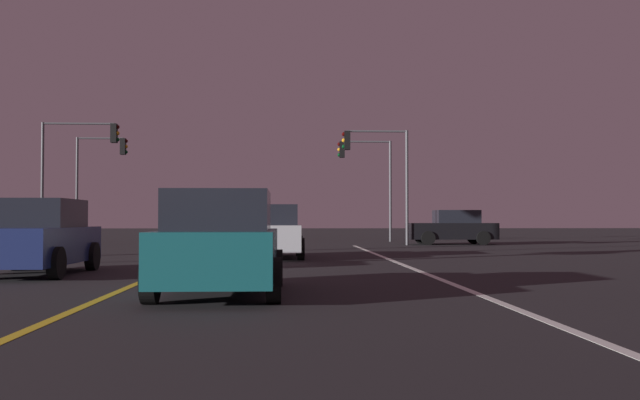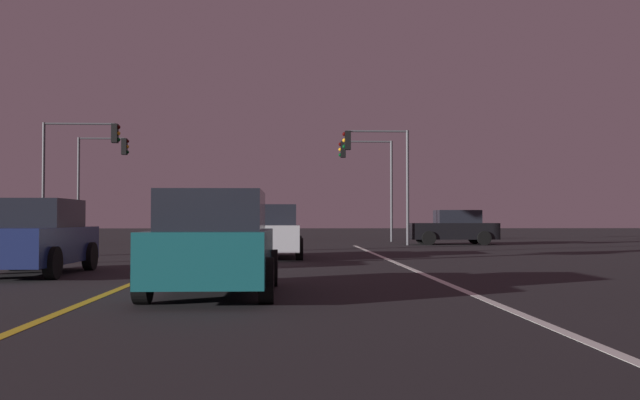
{
  "view_description": "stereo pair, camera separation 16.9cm",
  "coord_description": "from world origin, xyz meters",
  "px_view_note": "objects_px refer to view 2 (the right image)",
  "views": [
    {
      "loc": [
        2.89,
        0.08,
        1.23
      ],
      "look_at": [
        4.23,
        29.29,
        2.04
      ],
      "focal_mm": 39.85,
      "sensor_mm": 36.0,
      "label": 1
    },
    {
      "loc": [
        3.06,
        0.08,
        1.23
      ],
      "look_at": [
        4.23,
        29.29,
        2.04
      ],
      "focal_mm": 39.85,
      "sensor_mm": 36.0,
      "label": 2
    }
  ],
  "objects_px": {
    "traffic_light_near_left": "(80,154)",
    "traffic_light_near_right": "(377,160)",
    "car_ahead_far": "(271,232)",
    "traffic_light_far_right": "(367,167)",
    "car_lead_same_lane": "(214,245)",
    "car_oncoming": "(33,238)",
    "traffic_light_far_left": "(102,165)",
    "car_crossing_side": "(454,228)"
  },
  "relations": [
    {
      "from": "car_lead_same_lane",
      "to": "traffic_light_far_left",
      "type": "xyz_separation_m",
      "value": [
        -9.17,
        27.65,
        3.41
      ]
    },
    {
      "from": "traffic_light_far_right",
      "to": "traffic_light_far_left",
      "type": "xyz_separation_m",
      "value": [
        -14.63,
        -0.0,
        0.06
      ]
    },
    {
      "from": "car_ahead_far",
      "to": "traffic_light_far_left",
      "type": "distance_m",
      "value": 19.57
    },
    {
      "from": "car_oncoming",
      "to": "car_lead_same_lane",
      "type": "bearing_deg",
      "value": 45.43
    },
    {
      "from": "car_crossing_side",
      "to": "traffic_light_far_left",
      "type": "height_order",
      "value": "traffic_light_far_left"
    },
    {
      "from": "traffic_light_near_left",
      "to": "traffic_light_far_right",
      "type": "bearing_deg",
      "value": 21.15
    },
    {
      "from": "car_ahead_far",
      "to": "car_lead_same_lane",
      "type": "bearing_deg",
      "value": 176.85
    },
    {
      "from": "car_ahead_far",
      "to": "traffic_light_near_right",
      "type": "distance_m",
      "value": 12.52
    },
    {
      "from": "car_crossing_side",
      "to": "traffic_light_far_left",
      "type": "distance_m",
      "value": 19.32
    },
    {
      "from": "car_oncoming",
      "to": "car_lead_same_lane",
      "type": "xyz_separation_m",
      "value": [
        4.54,
        -4.47,
        0.0
      ]
    },
    {
      "from": "car_lead_same_lane",
      "to": "traffic_light_near_right",
      "type": "distance_m",
      "value": 23.03
    },
    {
      "from": "traffic_light_near_right",
      "to": "traffic_light_near_left",
      "type": "height_order",
      "value": "traffic_light_near_left"
    },
    {
      "from": "car_oncoming",
      "to": "traffic_light_near_left",
      "type": "distance_m",
      "value": 18.51
    },
    {
      "from": "car_lead_same_lane",
      "to": "traffic_light_far_left",
      "type": "height_order",
      "value": "traffic_light_far_left"
    },
    {
      "from": "car_ahead_far",
      "to": "traffic_light_far_right",
      "type": "relative_size",
      "value": 0.76
    },
    {
      "from": "car_lead_same_lane",
      "to": "traffic_light_far_right",
      "type": "height_order",
      "value": "traffic_light_far_right"
    },
    {
      "from": "car_oncoming",
      "to": "traffic_light_far_right",
      "type": "xyz_separation_m",
      "value": [
        10.0,
        23.18,
        3.35
      ]
    },
    {
      "from": "traffic_light_far_right",
      "to": "car_lead_same_lane",
      "type": "bearing_deg",
      "value": 78.83
    },
    {
      "from": "traffic_light_near_left",
      "to": "traffic_light_far_left",
      "type": "bearing_deg",
      "value": 94.27
    },
    {
      "from": "traffic_light_near_left",
      "to": "car_crossing_side",
      "type": "bearing_deg",
      "value": 3.22
    },
    {
      "from": "traffic_light_near_right",
      "to": "traffic_light_far_left",
      "type": "xyz_separation_m",
      "value": [
        -14.53,
        5.5,
        0.12
      ]
    },
    {
      "from": "traffic_light_near_left",
      "to": "traffic_light_near_right",
      "type": "bearing_deg",
      "value": -0.0
    },
    {
      "from": "car_oncoming",
      "to": "traffic_light_far_right",
      "type": "relative_size",
      "value": 0.76
    },
    {
      "from": "car_crossing_side",
      "to": "traffic_light_far_right",
      "type": "height_order",
      "value": "traffic_light_far_right"
    },
    {
      "from": "traffic_light_far_left",
      "to": "traffic_light_near_left",
      "type": "bearing_deg",
      "value": -85.73
    },
    {
      "from": "traffic_light_near_right",
      "to": "car_crossing_side",
      "type": "bearing_deg",
      "value": -165.57
    },
    {
      "from": "car_ahead_far",
      "to": "traffic_light_far_right",
      "type": "height_order",
      "value": "traffic_light_far_right"
    },
    {
      "from": "car_lead_same_lane",
      "to": "traffic_light_near_left",
      "type": "relative_size",
      "value": 0.74
    },
    {
      "from": "car_crossing_side",
      "to": "traffic_light_far_right",
      "type": "bearing_deg",
      "value": -49.37
    },
    {
      "from": "car_oncoming",
      "to": "car_lead_same_lane",
      "type": "height_order",
      "value": "same"
    },
    {
      "from": "traffic_light_near_right",
      "to": "traffic_light_near_left",
      "type": "relative_size",
      "value": 0.95
    },
    {
      "from": "car_ahead_far",
      "to": "traffic_light_near_right",
      "type": "xyz_separation_m",
      "value": [
        4.75,
        11.11,
        3.29
      ]
    },
    {
      "from": "car_crossing_side",
      "to": "traffic_light_near_right",
      "type": "distance_m",
      "value": 5.24
    },
    {
      "from": "car_crossing_side",
      "to": "car_oncoming",
      "type": "bearing_deg",
      "value": 53.47
    },
    {
      "from": "car_oncoming",
      "to": "car_crossing_side",
      "type": "height_order",
      "value": "same"
    },
    {
      "from": "car_oncoming",
      "to": "car_lead_same_lane",
      "type": "relative_size",
      "value": 1.0
    },
    {
      "from": "car_lead_same_lane",
      "to": "traffic_light_near_left",
      "type": "height_order",
      "value": "traffic_light_near_left"
    },
    {
      "from": "car_ahead_far",
      "to": "traffic_light_near_right",
      "type": "height_order",
      "value": "traffic_light_near_right"
    },
    {
      "from": "traffic_light_near_right",
      "to": "traffic_light_far_left",
      "type": "distance_m",
      "value": 15.54
    },
    {
      "from": "car_oncoming",
      "to": "car_crossing_side",
      "type": "relative_size",
      "value": 1.0
    },
    {
      "from": "car_oncoming",
      "to": "car_ahead_far",
      "type": "relative_size",
      "value": 1.0
    },
    {
      "from": "car_oncoming",
      "to": "traffic_light_near_right",
      "type": "xyz_separation_m",
      "value": [
        9.9,
        17.68,
        3.29
      ]
    }
  ]
}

